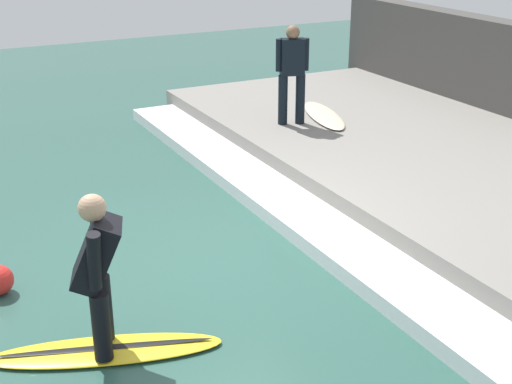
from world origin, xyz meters
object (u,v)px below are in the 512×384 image
(surfer_riding, at_px, (98,266))
(surfboard_waiting_near, at_px, (324,115))
(surfboard_riding, at_px, (106,350))
(surfer_waiting_near, at_px, (292,69))

(surfer_riding, bearing_deg, surfboard_waiting_near, 40.90)
(surfer_riding, bearing_deg, surfboard_riding, 90.00)
(surfer_riding, relative_size, surfer_waiting_near, 0.93)
(surfer_riding, distance_m, surfboard_waiting_near, 6.70)
(surfboard_riding, relative_size, surfer_waiting_near, 1.34)
(surfer_riding, distance_m, surfer_waiting_near, 6.13)
(surfboard_riding, relative_size, surfer_riding, 1.44)
(surfer_riding, xyz_separation_m, surfer_waiting_near, (4.37, 4.29, 0.41))
(surfer_riding, relative_size, surfboard_waiting_near, 0.80)
(surfer_waiting_near, height_order, surfboard_waiting_near, surfer_waiting_near)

